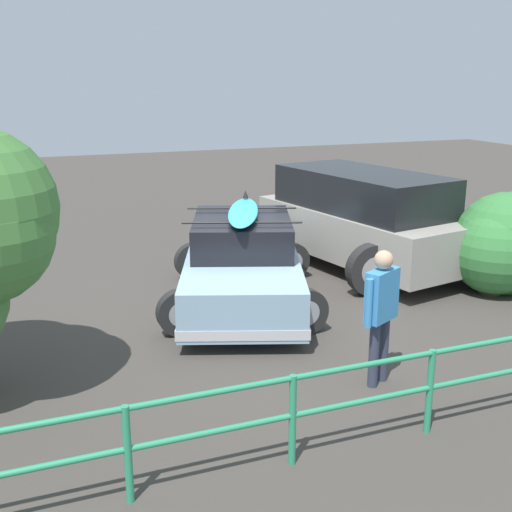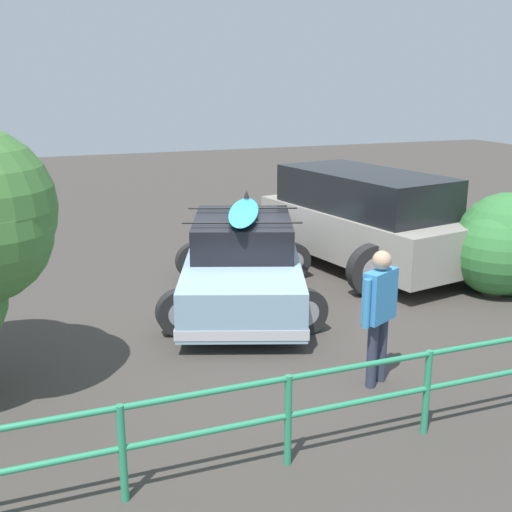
# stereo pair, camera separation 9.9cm
# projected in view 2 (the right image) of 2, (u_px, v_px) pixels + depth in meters

# --- Properties ---
(ground_plane) EXTENTS (44.00, 44.00, 0.02)m
(ground_plane) POSITION_uv_depth(u_px,v_px,m) (251.00, 313.00, 9.99)
(ground_plane) COLOR #423D38
(ground_plane) RESTS_ON ground
(sedan_car) EXTENTS (3.21, 4.54, 1.66)m
(sedan_car) POSITION_uv_depth(u_px,v_px,m) (243.00, 263.00, 10.24)
(sedan_car) COLOR #8CADC6
(sedan_car) RESTS_ON ground
(suv_car) EXTENTS (3.16, 4.71, 1.85)m
(suv_car) POSITION_uv_depth(u_px,v_px,m) (362.00, 219.00, 12.06)
(suv_car) COLOR #9E998E
(suv_car) RESTS_ON ground
(person_bystander) EXTENTS (0.58, 0.38, 1.65)m
(person_bystander) POSITION_uv_depth(u_px,v_px,m) (379.00, 306.00, 7.40)
(person_bystander) COLOR #33384C
(person_bystander) RESTS_ON ground
(railing_fence) EXTENTS (7.73, 0.10, 0.91)m
(railing_fence) POSITION_uv_depth(u_px,v_px,m) (361.00, 392.00, 6.18)
(railing_fence) COLOR #2D9366
(railing_fence) RESTS_ON ground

